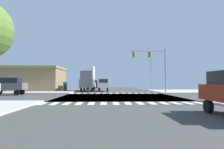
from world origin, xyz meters
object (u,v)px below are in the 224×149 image
Objects in this scene: suv_farside_2 at (91,84)px; suv_leading_4 at (8,85)px; bank_building at (29,79)px; suv_inner_6 at (103,84)px; street_lamp at (150,67)px; traffic_signal_mast at (152,60)px; box_truck_outer_1 at (88,78)px; suv_nearside_1 at (94,83)px.

suv_farside_2 is 21.75m from suv_leading_4.
bank_building reaches higher than suv_inner_6.
street_lamp is 0.58× the size of bank_building.
suv_leading_4 is (-20.64, -3.76, -3.84)m from traffic_signal_mast.
traffic_signal_mast is 19.39m from suv_farside_2.
suv_inner_6 is at bearing 129.21° from suv_leading_4.
suv_leading_4 is at bearing 63.12° from suv_farside_2.
box_truck_outer_1 is 3.24m from suv_inner_6.
suv_nearside_1 and suv_leading_4 have the same top height.
bank_building is at bearing -170.72° from suv_leading_4.
street_lamp is 11.59m from suv_inner_6.
street_lamp is at bearing -156.33° from suv_inner_6.
suv_farside_2 is 1.00× the size of suv_leading_4.
traffic_signal_mast is 0.99× the size of box_truck_outer_1.
street_lamp is 25.20m from bank_building.
bank_building is at bearing 60.01° from suv_nearside_1.
street_lamp reaches higher than suv_inner_6.
traffic_signal_mast is at bearing 146.96° from box_truck_outer_1.
suv_farside_2 is at bearing 161.00° from street_lamp.
bank_building is (-22.62, 8.37, -2.88)m from traffic_signal_mast.
bank_building is 3.17× the size of suv_inner_6.
street_lamp is 27.58m from suv_leading_4.
suv_farside_2 is at bearing 124.62° from traffic_signal_mast.
traffic_signal_mast reaches higher than box_truck_outer_1.
box_truck_outer_1 is (-10.80, 7.03, -2.67)m from traffic_signal_mast.
street_lamp is 1.83× the size of suv_nearside_1.
suv_leading_4 is (1.98, -12.13, -0.96)m from bank_building.
traffic_signal_mast reaches higher than suv_nearside_1.
suv_leading_4 is 16.57m from suv_inner_6.
suv_nearside_1 is 13.21m from suv_farside_2.
box_truck_outer_1 is at bearing 137.63° from suv_leading_4.
street_lamp is at bearing 78.38° from traffic_signal_mast.
suv_leading_4 is at bearing -146.99° from street_lamp.
box_truck_outer_1 is at bearing -6.50° from bank_building.
street_lamp is at bearing 6.33° from bank_building.
bank_building is at bearing -6.50° from box_truck_outer_1.
suv_nearside_1 and suv_inner_6 have the same top height.
suv_nearside_1 is at bearing -82.28° from suv_inner_6.
street_lamp is 22.32m from suv_nearside_1.
suv_leading_4 is at bearing 73.21° from suv_nearside_1.
suv_nearside_1 is at bearing 60.01° from bank_building.
suv_leading_4 is (-22.93, -14.89, -3.60)m from street_lamp.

